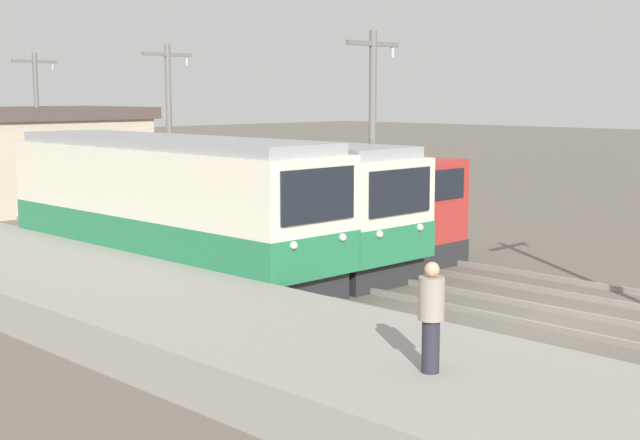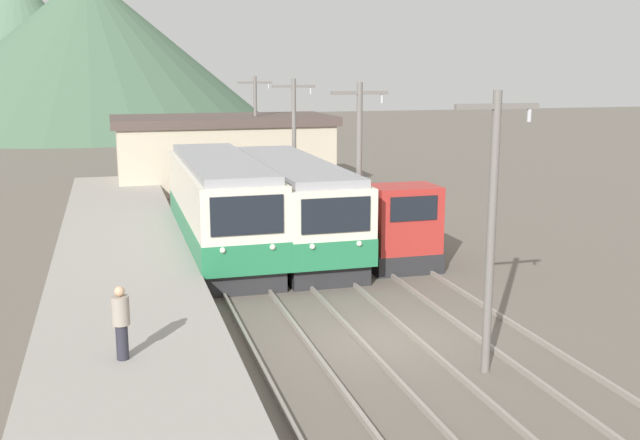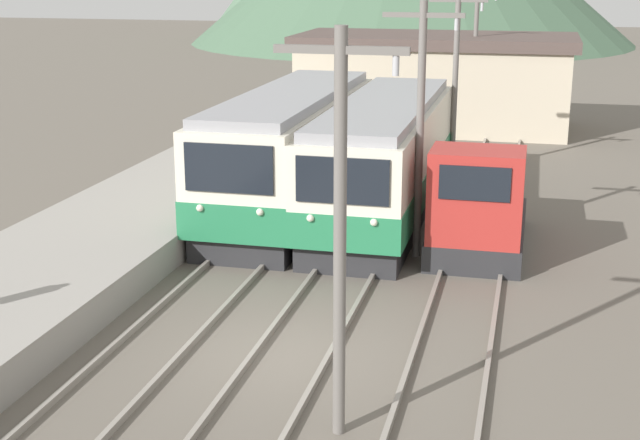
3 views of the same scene
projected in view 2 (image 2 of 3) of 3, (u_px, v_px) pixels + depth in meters
name	position (u px, v px, depth m)	size (l,w,h in m)	color
ground_plane	(378.00, 339.00, 19.54)	(200.00, 200.00, 0.00)	#665E54
platform_left	(131.00, 349.00, 17.80)	(4.50, 54.00, 0.82)	gray
track_left	(281.00, 347.00, 18.84)	(1.54, 60.00, 0.14)	gray
track_center	(385.00, 336.00, 19.58)	(1.54, 60.00, 0.14)	gray
track_right	(488.00, 326.00, 20.38)	(1.54, 60.00, 0.14)	gray
commuter_train_left	(221.00, 210.00, 28.08)	(2.84, 11.47, 3.70)	#28282B
commuter_train_center	(292.00, 208.00, 28.92)	(2.84, 11.68, 3.50)	#28282B
shunting_locomotive	(388.00, 228.00, 27.46)	(2.40, 5.41, 3.00)	#28282B
catenary_mast_near	(492.00, 222.00, 16.80)	(2.00, 0.20, 6.49)	slate
catenary_mast_mid	(359.00, 169.00, 25.60)	(2.00, 0.20, 6.49)	slate
catenary_mast_far	(294.00, 143.00, 34.40)	(2.00, 0.20, 6.49)	slate
catenary_mast_distant	(256.00, 128.00, 43.19)	(2.00, 0.20, 6.49)	slate
person_on_platform	(121.00, 320.00, 15.90)	(0.38, 0.38, 1.63)	#282833
station_building	(223.00, 152.00, 43.61)	(12.60, 6.30, 4.24)	beige
mountain_backdrop	(68.00, 51.00, 85.30)	(43.22, 42.40, 18.21)	#517056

